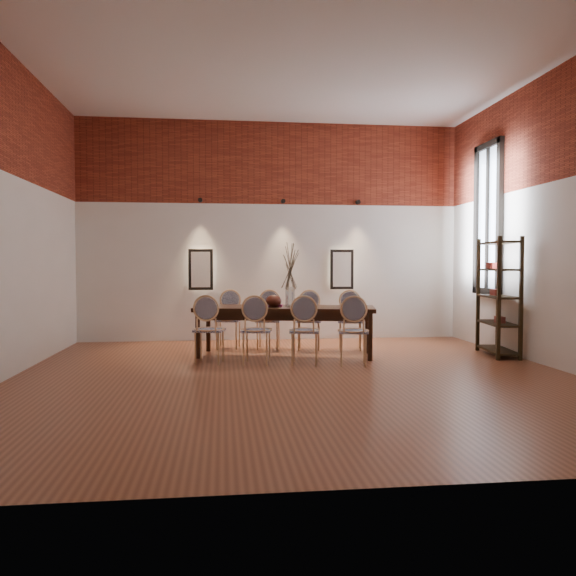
{
  "coord_description": "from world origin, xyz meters",
  "views": [
    {
      "loc": [
        -0.91,
        -6.83,
        1.38
      ],
      "look_at": [
        0.03,
        1.21,
        1.05
      ],
      "focal_mm": 35.0,
      "sensor_mm": 36.0,
      "label": 1
    }
  ],
  "objects": [
    {
      "name": "spot_fixture_left",
      "position": [
        -1.3,
        3.42,
        2.55
      ],
      "size": [
        0.08,
        0.1,
        0.08
      ],
      "primitive_type": "cylinder",
      "rotation": [
        1.57,
        0.0,
        0.0
      ],
      "color": "black",
      "rests_on": "wall_back"
    },
    {
      "name": "wall_back",
      "position": [
        0.0,
        3.55,
        2.0
      ],
      "size": [
        7.0,
        0.1,
        4.0
      ],
      "primitive_type": "cube",
      "color": "silver",
      "rests_on": "ground"
    },
    {
      "name": "bowl",
      "position": [
        -0.14,
        1.59,
        0.84
      ],
      "size": [
        0.24,
        0.24,
        0.18
      ],
      "primitive_type": "ellipsoid",
      "color": "#572013",
      "rests_on": "dining_table"
    },
    {
      "name": "chair_far_c",
      "position": [
        0.5,
        2.24,
        0.47
      ],
      "size": [
        0.52,
        0.52,
        0.94
      ],
      "primitive_type": null,
      "rotation": [
        0.0,
        0.0,
        2.94
      ],
      "color": "tan",
      "rests_on": "floor"
    },
    {
      "name": "chair_far_d",
      "position": [
        1.16,
        2.11,
        0.47
      ],
      "size": [
        0.52,
        0.52,
        0.94
      ],
      "primitive_type": null,
      "rotation": [
        0.0,
        0.0,
        2.94
      ],
      "color": "tan",
      "rests_on": "floor"
    },
    {
      "name": "chair_near_b",
      "position": [
        -0.44,
        0.97,
        0.47
      ],
      "size": [
        0.52,
        0.52,
        0.94
      ],
      "primitive_type": null,
      "rotation": [
        0.0,
        0.0,
        -0.2
      ],
      "color": "tan",
      "rests_on": "floor"
    },
    {
      "name": "spot_fixture_mid",
      "position": [
        0.2,
        3.42,
        2.55
      ],
      "size": [
        0.08,
        0.1,
        0.08
      ],
      "primitive_type": "cylinder",
      "rotation": [
        1.57,
        0.0,
        0.0
      ],
      "color": "black",
      "rests_on": "wall_back"
    },
    {
      "name": "window_mullion",
      "position": [
        3.44,
        2.0,
        2.15
      ],
      "size": [
        0.06,
        0.06,
        2.4
      ],
      "primitive_type": "cube",
      "color": "black",
      "rests_on": "wall_right"
    },
    {
      "name": "dried_branches",
      "position": [
        0.11,
        1.59,
        1.35
      ],
      "size": [
        0.5,
        0.5,
        0.7
      ],
      "primitive_type": null,
      "color": "#4C3F2E",
      "rests_on": "vase"
    },
    {
      "name": "brick_band_right",
      "position": [
        3.48,
        0.0,
        3.25
      ],
      "size": [
        0.02,
        7.0,
        1.5
      ],
      "primitive_type": "cube",
      "color": "maroon",
      "rests_on": "ground"
    },
    {
      "name": "window_glass",
      "position": [
        3.46,
        2.0,
        2.15
      ],
      "size": [
        0.02,
        0.78,
        2.38
      ],
      "primitive_type": "cube",
      "color": "silver",
      "rests_on": "wall_right"
    },
    {
      "name": "window_frame",
      "position": [
        3.44,
        2.0,
        2.15
      ],
      "size": [
        0.08,
        0.9,
        2.5
      ],
      "primitive_type": "cube",
      "color": "black",
      "rests_on": "wall_right"
    },
    {
      "name": "ceiling",
      "position": [
        0.0,
        0.0,
        4.01
      ],
      "size": [
        7.0,
        7.0,
        0.02
      ],
      "primitive_type": "cube",
      "color": "silver",
      "rests_on": "ground"
    },
    {
      "name": "vase",
      "position": [
        0.11,
        1.59,
        0.9
      ],
      "size": [
        0.14,
        0.14,
        0.3
      ],
      "primitive_type": "cylinder",
      "color": "silver",
      "rests_on": "dining_table"
    },
    {
      "name": "chair_far_a",
      "position": [
        -0.82,
        2.5,
        0.47
      ],
      "size": [
        0.52,
        0.52,
        0.94
      ],
      "primitive_type": null,
      "rotation": [
        0.0,
        0.0,
        2.94
      ],
      "color": "tan",
      "rests_on": "floor"
    },
    {
      "name": "chair_near_a",
      "position": [
        -1.1,
        1.1,
        0.47
      ],
      "size": [
        0.52,
        0.52,
        0.94
      ],
      "primitive_type": null,
      "rotation": [
        0.0,
        0.0,
        -0.2
      ],
      "color": "tan",
      "rests_on": "floor"
    },
    {
      "name": "wall_right",
      "position": [
        3.55,
        0.0,
        2.0
      ],
      "size": [
        0.1,
        7.0,
        4.0
      ],
      "primitive_type": "cube",
      "color": "silver",
      "rests_on": "ground"
    },
    {
      "name": "niche_left",
      "position": [
        -1.3,
        3.45,
        1.3
      ],
      "size": [
        0.36,
        0.06,
        0.66
      ],
      "primitive_type": "cube",
      "color": "#FFEAC6",
      "rests_on": "wall_back"
    },
    {
      "name": "chair_near_c",
      "position": [
        0.22,
        0.84,
        0.47
      ],
      "size": [
        0.52,
        0.52,
        0.94
      ],
      "primitive_type": null,
      "rotation": [
        0.0,
        0.0,
        -0.2
      ],
      "color": "tan",
      "rests_on": "floor"
    },
    {
      "name": "book",
      "position": [
        -0.13,
        1.68,
        0.77
      ],
      "size": [
        0.29,
        0.23,
        0.03
      ],
      "primitive_type": "cube",
      "rotation": [
        0.0,
        0.0,
        -0.2
      ],
      "color": "maroon",
      "rests_on": "dining_table"
    },
    {
      "name": "wall_front",
      "position": [
        0.0,
        -3.55,
        2.0
      ],
      "size": [
        7.0,
        0.1,
        4.0
      ],
      "primitive_type": "cube",
      "color": "silver",
      "rests_on": "ground"
    },
    {
      "name": "spot_fixture_right",
      "position": [
        1.6,
        3.42,
        2.55
      ],
      "size": [
        0.08,
        0.1,
        0.08
      ],
      "primitive_type": "cylinder",
      "rotation": [
        1.57,
        0.0,
        0.0
      ],
      "color": "black",
      "rests_on": "wall_back"
    },
    {
      "name": "niche_right",
      "position": [
        1.3,
        3.45,
        1.3
      ],
      "size": [
        0.36,
        0.06,
        0.66
      ],
      "primitive_type": "cube",
      "color": "#FFEAC6",
      "rests_on": "wall_back"
    },
    {
      "name": "chair_far_b",
      "position": [
        -0.16,
        2.37,
        0.47
      ],
      "size": [
        0.52,
        0.52,
        0.94
      ],
      "primitive_type": null,
      "rotation": [
        0.0,
        0.0,
        2.94
      ],
      "color": "tan",
      "rests_on": "floor"
    },
    {
      "name": "floor",
      "position": [
        0.0,
        0.0,
        -0.01
      ],
      "size": [
        7.0,
        7.0,
        0.02
      ],
      "primitive_type": "cube",
      "color": "brown",
      "rests_on": "ground"
    },
    {
      "name": "chair_near_d",
      "position": [
        0.88,
        0.71,
        0.47
      ],
      "size": [
        0.52,
        0.52,
        0.94
      ],
      "primitive_type": null,
      "rotation": [
        0.0,
        0.0,
        -0.2
      ],
      "color": "tan",
      "rests_on": "floor"
    },
    {
      "name": "brick_band_back",
      "position": [
        0.0,
        3.48,
        3.25
      ],
      "size": [
        7.0,
        0.02,
        1.5
      ],
      "primitive_type": "cube",
      "color": "maroon",
      "rests_on": "ground"
    },
    {
      "name": "shelving_rack",
      "position": [
        3.28,
        1.29,
        0.9
      ],
      "size": [
        0.51,
        1.04,
        1.8
      ],
      "primitive_type": null,
      "rotation": [
        0.0,
        0.0,
        -0.14
      ],
      "color": "black",
      "rests_on": "floor"
    },
    {
      "name": "dining_table",
      "position": [
        0.03,
        1.61,
        0.38
      ],
      "size": [
        2.8,
        1.37,
        0.75
      ],
      "primitive_type": "cube",
      "rotation": [
        0.0,
        0.0,
        -0.2
      ],
      "color": "black",
      "rests_on": "floor"
    }
  ]
}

